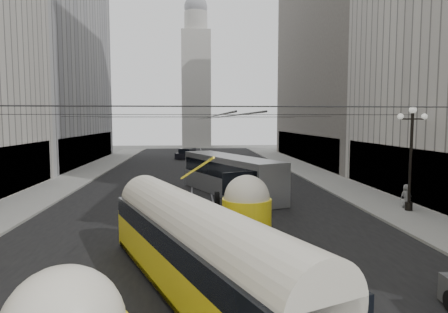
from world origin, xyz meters
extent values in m
cube|color=black|center=(0.00, 32.50, 0.00)|extent=(20.00, 85.00, 0.02)
cube|color=gray|center=(-12.00, 36.00, 0.07)|extent=(4.00, 72.00, 0.15)
cube|color=gray|center=(12.00, 36.00, 0.07)|extent=(4.00, 72.00, 0.15)
cube|color=gray|center=(-0.75, 32.50, 0.00)|extent=(0.12, 85.00, 0.04)
cube|color=gray|center=(0.75, 32.50, 0.00)|extent=(0.12, 85.00, 0.04)
cube|color=black|center=(-14.05, 24.00, 2.00)|extent=(0.10, 18.00, 3.60)
cube|color=#999999|center=(-20.00, 48.00, 14.00)|extent=(12.00, 28.00, 28.00)
cube|color=black|center=(-14.05, 48.00, 2.00)|extent=(0.10, 25.20, 3.60)
cube|color=black|center=(14.05, 22.00, 2.00)|extent=(0.10, 18.00, 3.60)
cube|color=#514C47|center=(20.00, 48.00, 16.00)|extent=(12.00, 32.00, 32.00)
cube|color=black|center=(14.05, 48.00, 2.00)|extent=(0.10, 28.80, 3.60)
cube|color=#B2AFA8|center=(0.00, 80.00, 12.00)|extent=(6.00, 6.00, 24.00)
cylinder|color=#B2AFA8|center=(0.00, 80.00, 26.00)|extent=(4.80, 4.80, 4.00)
sphere|color=gray|center=(0.00, 80.00, 28.96)|extent=(4.80, 4.80, 4.80)
cylinder|color=black|center=(12.60, 18.00, 3.15)|extent=(0.18, 0.18, 6.00)
cylinder|color=black|center=(12.60, 18.00, 0.40)|extent=(0.44, 0.44, 0.50)
cylinder|color=black|center=(12.60, 18.00, 5.75)|extent=(1.60, 0.08, 0.08)
sphere|color=white|center=(12.60, 18.00, 6.30)|extent=(0.44, 0.44, 0.44)
sphere|color=white|center=(11.85, 18.00, 5.90)|extent=(0.36, 0.36, 0.36)
sphere|color=white|center=(13.35, 18.00, 5.90)|extent=(0.36, 0.36, 0.36)
cylinder|color=black|center=(0.00, 4.00, 6.00)|extent=(25.00, 0.03, 0.03)
cylinder|color=black|center=(0.00, 18.00, 6.00)|extent=(25.00, 0.03, 0.03)
cylinder|color=black|center=(0.00, 32.00, 6.00)|extent=(25.00, 0.03, 0.03)
cylinder|color=black|center=(0.00, 46.00, 6.00)|extent=(25.00, 0.03, 0.03)
cylinder|color=black|center=(0.00, 36.00, 5.80)|extent=(0.03, 72.00, 0.03)
cylinder|color=black|center=(0.40, 36.00, 5.80)|extent=(0.03, 72.00, 0.03)
cube|color=yellow|center=(-0.48, 7.28, 0.93)|extent=(6.92, 12.36, 1.51)
cube|color=black|center=(-0.48, 7.28, 0.22)|extent=(6.78, 12.02, 0.27)
cube|color=black|center=(-0.48, 7.28, 1.91)|extent=(6.87, 12.20, 0.76)
cylinder|color=silver|center=(-0.48, 7.28, 2.18)|extent=(6.61, 12.09, 2.04)
cylinder|color=yellow|center=(1.88, 12.92, 1.02)|extent=(2.31, 2.31, 2.04)
sphere|color=silver|center=(1.88, 12.92, 2.09)|extent=(2.13, 2.13, 2.13)
cube|color=gray|center=(2.16, 24.62, 1.51)|extent=(6.95, 11.65, 2.92)
cube|color=black|center=(2.16, 24.62, 1.99)|extent=(6.80, 11.28, 1.07)
cube|color=black|center=(2.16, 18.84, 1.85)|extent=(2.08, 1.00, 1.36)
cylinder|color=black|center=(0.95, 20.71, 0.49)|extent=(0.30, 0.97, 0.97)
cylinder|color=black|center=(3.38, 20.71, 0.49)|extent=(0.30, 0.97, 0.97)
cylinder|color=black|center=(0.95, 28.53, 0.49)|extent=(0.30, 0.97, 0.97)
cylinder|color=black|center=(3.38, 28.53, 0.49)|extent=(0.30, 0.97, 0.97)
cube|color=white|center=(2.48, 46.16, 0.44)|extent=(2.13, 4.27, 0.73)
cube|color=black|center=(2.48, 46.16, 0.95)|extent=(1.72, 2.41, 0.69)
cylinder|color=black|center=(1.72, 44.76, 0.29)|extent=(0.22, 0.58, 0.58)
cylinder|color=black|center=(3.24, 44.76, 0.29)|extent=(0.22, 0.58, 0.58)
cylinder|color=black|center=(1.72, 47.55, 0.29)|extent=(0.22, 0.58, 0.58)
cylinder|color=black|center=(3.24, 47.55, 0.29)|extent=(0.22, 0.58, 0.58)
cube|color=black|center=(-1.56, 53.82, 0.51)|extent=(3.56, 5.22, 0.86)
cube|color=black|center=(-1.56, 53.82, 1.12)|extent=(2.57, 3.10, 0.81)
cylinder|color=black|center=(-2.45, 52.18, 0.34)|extent=(0.22, 0.69, 0.69)
cylinder|color=black|center=(-0.66, 52.18, 0.34)|extent=(0.22, 0.69, 0.69)
cylinder|color=black|center=(-2.45, 55.46, 0.34)|extent=(0.22, 0.69, 0.69)
cylinder|color=black|center=(-0.66, 55.46, 0.34)|extent=(0.22, 0.69, 0.69)
imported|color=slate|center=(12.82, 18.71, 0.90)|extent=(0.75, 0.47, 1.50)
camera|label=1|loc=(-0.55, -5.21, 5.69)|focal=32.00mm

